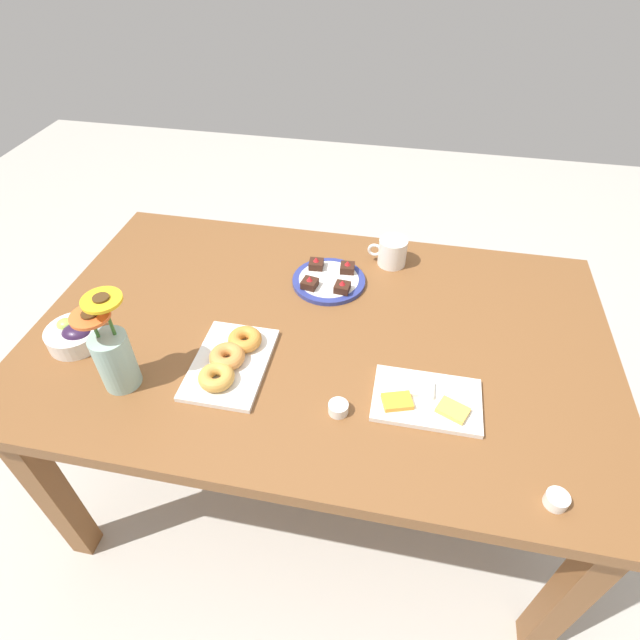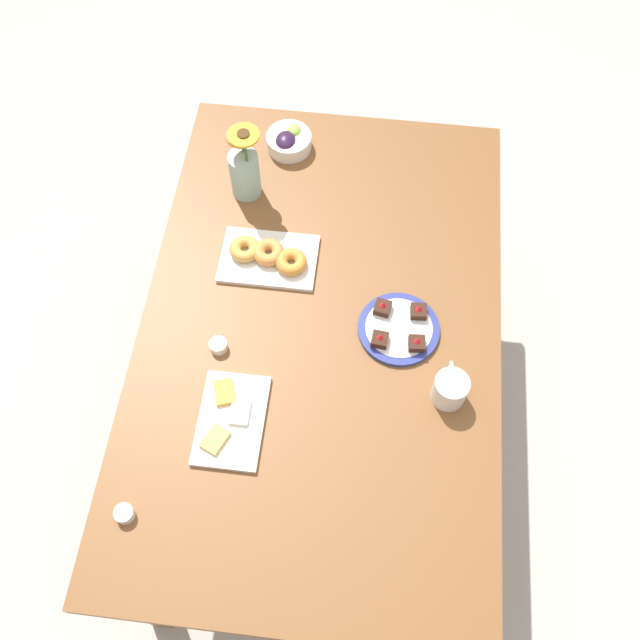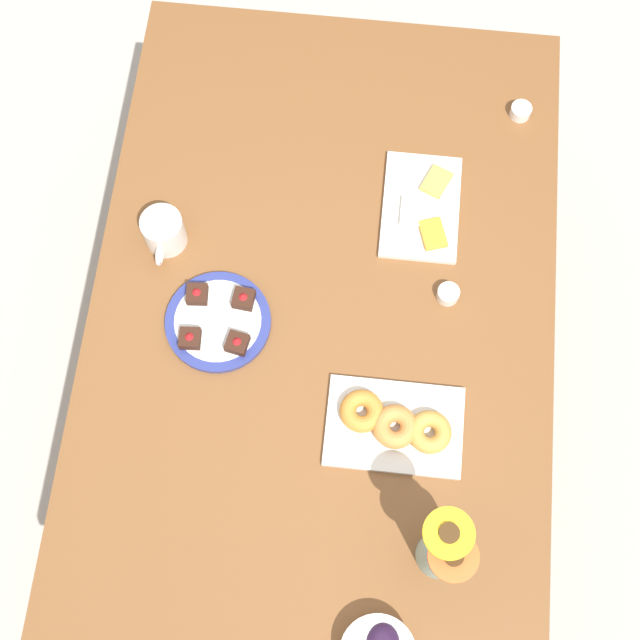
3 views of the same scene
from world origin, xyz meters
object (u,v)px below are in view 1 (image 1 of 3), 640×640
coffee_mug (392,252)px  cheese_platter (426,400)px  grape_bowl (74,335)px  jam_cup_berry (557,500)px  croissant_platter (230,360)px  flower_vase (114,356)px  dessert_plate (329,280)px  dining_table (320,352)px  jam_cup_honey (338,408)px

coffee_mug → cheese_platter: 0.57m
grape_bowl → jam_cup_berry: (-1.21, 0.23, -0.01)m
coffee_mug → croissant_platter: (0.37, 0.53, -0.03)m
grape_bowl → flower_vase: flower_vase is taller
coffee_mug → cheese_platter: bearing=103.7°
grape_bowl → dessert_plate: size_ratio=0.64×
grape_bowl → jam_cup_berry: 1.23m
coffee_mug → croissant_platter: bearing=55.4°
dining_table → flower_vase: flower_vase is taller
coffee_mug → jam_cup_honey: bearing=83.8°
cheese_platter → dining_table: bearing=-33.3°
jam_cup_honey → coffee_mug: bearing=-96.2°
jam_cup_honey → cheese_platter: bearing=-161.2°
grape_bowl → jam_cup_honey: (-0.74, 0.09, -0.01)m
croissant_platter → dessert_plate: dessert_plate is taller
cheese_platter → croissant_platter: 0.50m
dessert_plate → coffee_mug: bearing=-142.0°
jam_cup_honey → dessert_plate: bearing=-77.0°
coffee_mug → grape_bowl: 0.97m
dining_table → jam_cup_berry: (-0.57, 0.41, 0.10)m
jam_cup_berry → cheese_platter: bearing=-38.0°
coffee_mug → dessert_plate: 0.23m
flower_vase → grape_bowl: bearing=-28.5°
grape_bowl → cheese_platter: size_ratio=0.55×
croissant_platter → jam_cup_berry: bearing=163.1°
grape_bowl → croissant_platter: grape_bowl is taller
dining_table → cheese_platter: cheese_platter is taller
dining_table → grape_bowl: size_ratio=11.12×
grape_bowl → flower_vase: size_ratio=0.53×
coffee_mug → grape_bowl: size_ratio=0.87×
cheese_platter → croissant_platter: bearing=-2.6°
jam_cup_honey → dessert_plate: size_ratio=0.21×
croissant_platter → coffee_mug: bearing=-124.6°
coffee_mug → dessert_plate: (0.18, 0.14, -0.03)m
croissant_platter → flower_vase: flower_vase is taller
coffee_mug → jam_cup_berry: 0.87m
cheese_platter → jam_cup_honey: bearing=18.8°
flower_vase → jam_cup_berry: bearing=172.8°
jam_cup_berry → dessert_plate: bearing=-46.9°
cheese_platter → flower_vase: (0.75, 0.08, 0.09)m
jam_cup_honey → dessert_plate: 0.50m
grape_bowl → croissant_platter: 0.44m
dessert_plate → croissant_platter: bearing=64.4°
jam_cup_honey → croissant_platter: bearing=-17.2°
coffee_mug → flower_vase: bearing=46.1°
dining_table → dessert_plate: bearing=-86.0°
coffee_mug → dessert_plate: size_ratio=0.56×
flower_vase → cheese_platter: bearing=-173.8°
dining_table → cheese_platter: 0.37m
coffee_mug → croissant_platter: 0.65m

